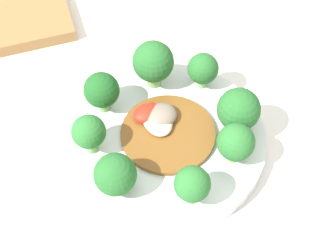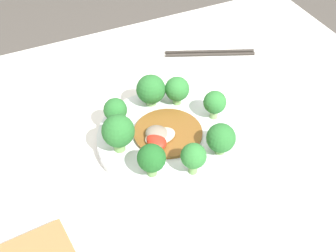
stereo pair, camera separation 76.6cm
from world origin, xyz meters
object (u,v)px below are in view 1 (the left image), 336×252
Objects in this scene: broccoli_north at (89,133)px; cutting_board at (23,6)px; broccoli_west at (192,185)px; broccoli_southwest at (236,143)px; broccoli_northeast at (102,91)px; broccoli_south at (239,110)px; broccoli_southeast at (203,69)px; plate at (168,140)px; broccoli_east at (153,62)px; stirfry_center at (163,125)px; broccoli_northwest at (115,175)px.

cutting_board is at bearing 13.44° from broccoli_north.
broccoli_north is (0.10, 0.10, 0.00)m from broccoli_west.
broccoli_west is 1.00× the size of broccoli_southwest.
broccoli_south is at bearing -113.03° from broccoli_northeast.
broccoli_southeast is 0.08m from broccoli_south.
broccoli_west is at bearing -132.96° from broccoli_north.
broccoli_southwest is at bearing -56.12° from broccoli_west.
plate is 0.11m from broccoli_east.
broccoli_south is 0.19m from broccoli_north.
broccoli_south is at bearing -163.19° from broccoli_southeast.
plate is 4.45× the size of broccoli_west.
broccoli_southeast is at bearing 16.81° from broccoli_south.
broccoli_northeast is 0.49× the size of stirfry_center.
plate is at bearing -50.84° from broccoli_northwest.
broccoli_north reaches higher than broccoli_southwest.
broccoli_northwest and broccoli_west have the same top height.
broccoli_west is at bearing -176.64° from plate.
broccoli_southwest is at bearing 158.11° from broccoli_south.
broccoli_east is at bearing -69.20° from broccoli_northeast.
broccoli_northeast is 1.06× the size of broccoli_west.
broccoli_northwest is 0.15m from broccoli_southwest.
broccoli_south reaches higher than broccoli_west.
broccoli_southwest is (0.01, -0.15, 0.00)m from broccoli_northwest.
broccoli_southwest reaches higher than broccoli_southeast.
broccoli_southwest is at bearing -177.39° from broccoli_southeast.
broccoli_southwest is at bearing -129.77° from stirfry_center.
broccoli_southwest is at bearing -153.84° from broccoli_east.
broccoli_north reaches higher than broccoli_west.
broccoli_northeast is 0.84× the size of broccoli_east.
plate is 2.07× the size of stirfry_center.
broccoli_southeast is at bearing 2.61° from broccoli_southwest.
broccoli_northwest reaches higher than cutting_board.
broccoli_northwest reaches higher than plate.
broccoli_north is at bearing 87.96° from broccoli_south.
cutting_board is (0.26, 0.10, -0.05)m from broccoli_northeast.
stirfry_center is at bearing 176.21° from broccoli_east.
broccoli_south is 0.10m from stirfry_center.
broccoli_northeast is 0.14m from broccoli_southeast.
plate is at bearing -130.65° from broccoli_northeast.
broccoli_south is at bearing -71.35° from broccoli_northwest.
broccoli_north is at bearing 132.58° from broccoli_east.
broccoli_northwest is 1.01× the size of broccoli_west.
broccoli_north reaches higher than cutting_board.
broccoli_north is (0.06, 0.02, 0.00)m from broccoli_northwest.
plate is 4.44× the size of broccoli_southwest.
broccoli_south is at bearing -21.89° from broccoli_southwest.
broccoli_northeast is at bearing -158.49° from cutting_board.
broccoli_north is at bearing 18.86° from broccoli_northwest.
broccoli_northwest is at bearing -165.65° from cutting_board.
broccoli_northeast reaches higher than broccoli_southeast.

